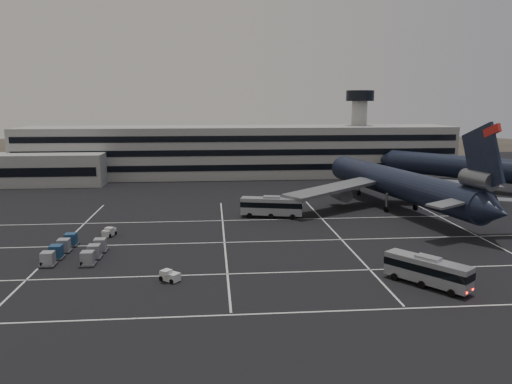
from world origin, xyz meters
The scene contains 11 objects.
ground centered at (0.00, 0.00, 0.00)m, with size 260.00×260.00×0.00m, color black.
lane_markings centered at (0.95, 0.72, 0.01)m, with size 90.00×55.62×0.01m.
terminal centered at (-2.95, 71.14, 6.93)m, with size 125.00×26.00×24.00m.
hills centered at (17.99, 170.00, -12.07)m, with size 352.00×180.00×44.00m.
trijet_main centered at (28.36, 24.30, 5.25)m, with size 46.59×57.41×18.08m.
trijet_far centered at (56.68, 42.24, 5.43)m, with size 41.76×47.52×18.08m.
bus_near centered at (16.78, -16.01, 1.95)m, with size 8.02×9.41×3.56m.
bus_far centered at (3.06, 19.79, 2.17)m, with size 11.55×5.12×3.97m.
tug_a centered at (-24.10, 9.19, 0.67)m, with size 2.11×2.66×1.51m.
tug_b centered at (-12.78, -11.87, 0.66)m, with size 2.68×2.57×1.50m.
uld_cluster centered at (-26.64, -1.09, 0.92)m, with size 7.39×11.68×1.88m.
Camera 1 is at (-7.63, -68.72, 21.03)m, focal length 35.00 mm.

